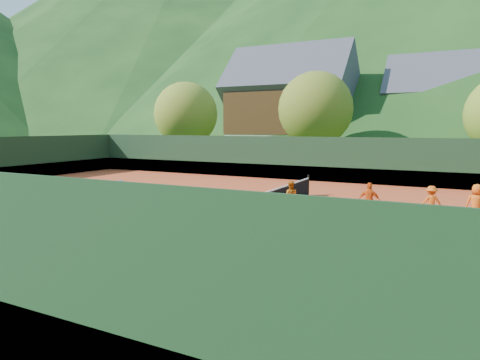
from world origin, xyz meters
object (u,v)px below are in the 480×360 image
at_px(coach, 120,201).
at_px(student_c, 476,204).
at_px(student_b, 369,201).
at_px(student_d, 431,202).
at_px(chalet_left, 291,109).
at_px(student_a, 290,197).
at_px(tennis_net, 263,204).
at_px(chalet_mid, 449,114).
at_px(ball_hopper, 80,196).

xyz_separation_m(coach, student_c, (12.30, 5.71, -0.03)).
height_order(student_b, student_d, student_b).
relative_size(student_c, chalet_left, 0.11).
xyz_separation_m(student_a, student_d, (5.43, 1.54, -0.03)).
relative_size(student_c, tennis_net, 0.13).
bearing_deg(chalet_mid, student_c, -86.75).
bearing_deg(chalet_left, student_a, -69.53).
relative_size(student_a, student_d, 1.05).
bearing_deg(student_c, tennis_net, 9.05).
height_order(student_a, student_d, student_a).
distance_m(student_b, student_c, 3.86).
distance_m(ball_hopper, chalet_mid, 39.54).
relative_size(student_a, student_c, 0.90).
bearing_deg(student_d, chalet_mid, -108.66).
relative_size(tennis_net, ball_hopper, 12.07).
bearing_deg(chalet_left, student_d, -59.36).
xyz_separation_m(ball_hopper, chalet_left, (-2.80, 33.03, 4.88)).
distance_m(student_a, student_d, 5.64).
xyz_separation_m(coach, chalet_left, (-5.50, 33.51, 4.82)).
xyz_separation_m(student_d, ball_hopper, (-13.42, -5.64, 0.09)).
xyz_separation_m(student_c, ball_hopper, (-15.00, -5.23, -0.02)).
bearing_deg(student_c, student_b, 5.44).
bearing_deg(chalet_mid, coach, -105.63).
bearing_deg(tennis_net, ball_hopper, -157.14).
bearing_deg(chalet_left, chalet_mid, 14.04).
distance_m(chalet_left, chalet_mid, 16.51).
bearing_deg(student_d, tennis_net, 3.65).
bearing_deg(student_c, student_d, -21.28).
bearing_deg(coach, student_b, 46.52).
bearing_deg(coach, ball_hopper, -173.43).
relative_size(coach, chalet_left, 0.12).
bearing_deg(chalet_mid, student_d, -89.59).
bearing_deg(student_c, coach, 18.24).
xyz_separation_m(student_b, student_d, (2.19, 1.22, -0.07)).
relative_size(student_d, chalet_mid, 0.10).
bearing_deg(chalet_mid, student_b, -93.45).
relative_size(student_d, chalet_left, 0.10).
relative_size(student_c, chalet_mid, 0.12).
distance_m(coach, tennis_net, 5.71).
distance_m(student_c, tennis_net, 8.11).
height_order(student_b, chalet_left, chalet_left).
distance_m(student_a, ball_hopper, 8.99).
bearing_deg(chalet_mid, ball_hopper, -109.61).
height_order(student_a, student_c, student_c).
bearing_deg(student_b, coach, 32.23).
xyz_separation_m(coach, tennis_net, (4.50, 3.51, -0.30)).
bearing_deg(coach, student_c, 41.54).
distance_m(coach, chalet_mid, 39.18).
bearing_deg(tennis_net, chalet_left, 108.43).
height_order(student_a, chalet_left, chalet_left).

